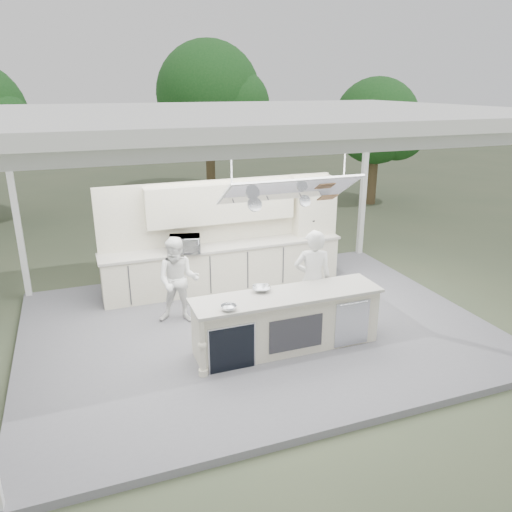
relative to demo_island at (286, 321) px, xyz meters
name	(u,v)px	position (x,y,z in m)	size (l,w,h in m)	color
ground	(256,331)	(-0.18, 0.91, -0.60)	(90.00, 90.00, 0.00)	#464C34
stage_deck	(256,328)	(-0.18, 0.91, -0.54)	(8.00, 6.00, 0.12)	slate
tent	(256,119)	(-0.18, 0.90, 3.11)	(8.20, 6.20, 3.86)	white
demo_island	(286,321)	(0.00, 0.00, 0.00)	(3.10, 0.79, 0.95)	#EBE7C7
back_counter	(225,266)	(-0.18, 2.81, 0.00)	(5.08, 0.72, 0.95)	#EBE7C7
back_wall_unit	(241,217)	(0.27, 3.03, 0.98)	(5.05, 0.48, 2.25)	#EBE7C7
tree_cluster	(149,113)	(-0.34, 10.68, 2.69)	(19.55, 9.40, 5.85)	brown
head_chef	(313,280)	(0.72, 0.52, 0.42)	(0.65, 0.43, 1.80)	white
sous_chef	(178,280)	(-1.42, 1.57, 0.32)	(0.77, 0.60, 1.59)	white
toaster_oven	(185,244)	(-1.04, 2.61, 0.64)	(0.60, 0.41, 0.33)	silver
bowl_large	(261,289)	(-0.33, 0.26, 0.51)	(0.30, 0.30, 0.07)	silver
bowl_small	(229,308)	(-1.03, -0.24, 0.51)	(0.24, 0.24, 0.08)	silver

